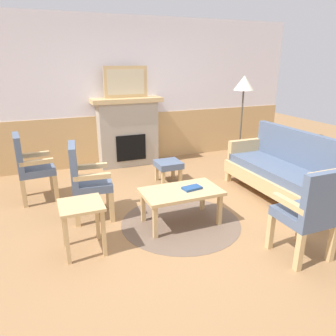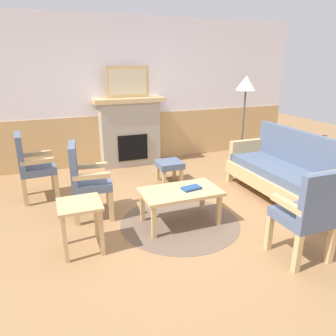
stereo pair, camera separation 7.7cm
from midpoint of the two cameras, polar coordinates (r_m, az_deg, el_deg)
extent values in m
plane|color=#997047|center=(4.24, 1.29, -8.48)|extent=(14.00, 14.00, 0.00)
cube|color=white|center=(6.27, -8.43, 13.17)|extent=(7.20, 0.12, 2.70)
cube|color=tan|center=(6.34, -7.91, 5.23)|extent=(7.20, 0.02, 0.95)
cube|color=#A39989|center=(6.14, -7.52, 6.00)|extent=(1.10, 0.36, 1.20)
cube|color=black|center=(6.02, -6.95, 3.59)|extent=(0.56, 0.02, 0.48)
cube|color=tan|center=(6.04, -7.78, 11.94)|extent=(1.30, 0.44, 0.08)
cube|color=tan|center=(6.01, -7.92, 14.97)|extent=(0.80, 0.03, 0.56)
cube|color=beige|center=(5.99, -7.87, 14.96)|extent=(0.68, 0.01, 0.44)
cube|color=tan|center=(5.47, 10.29, -1.44)|extent=(0.08, 0.08, 0.16)
cube|color=tan|center=(4.28, 22.46, -8.57)|extent=(0.08, 0.08, 0.16)
cube|color=tan|center=(5.80, 15.31, -0.63)|extent=(0.08, 0.08, 0.16)
cube|color=tan|center=(4.95, 18.53, -2.09)|extent=(0.70, 1.80, 0.20)
cube|color=slate|center=(4.90, 18.73, -0.34)|extent=(0.60, 1.70, 0.12)
cube|color=slate|center=(5.01, 21.70, 3.45)|extent=(0.10, 1.70, 0.50)
cube|color=tan|center=(5.50, 13.15, 3.42)|extent=(0.60, 0.10, 0.30)
cube|color=tan|center=(4.31, 26.16, -2.37)|extent=(0.60, 0.10, 0.30)
cube|color=tan|center=(3.66, -2.91, -9.64)|extent=(0.05, 0.05, 0.40)
cube|color=tan|center=(3.99, 8.63, -7.36)|extent=(0.05, 0.05, 0.40)
cube|color=tan|center=(4.04, -5.02, -6.86)|extent=(0.05, 0.05, 0.40)
cube|color=tan|center=(4.33, 5.67, -5.02)|extent=(0.05, 0.05, 0.40)
cube|color=tan|center=(3.89, 1.79, -4.24)|extent=(0.96, 0.56, 0.04)
cylinder|color=brown|center=(4.07, 1.73, -9.65)|extent=(1.49, 1.49, 0.01)
cube|color=navy|center=(3.92, 3.74, -3.58)|extent=(0.25, 0.17, 0.03)
cube|color=tan|center=(5.12, -1.28, -1.93)|extent=(0.05, 0.05, 0.26)
cube|color=tan|center=(5.23, 1.78, -1.49)|extent=(0.05, 0.05, 0.26)
cube|color=tan|center=(5.39, -2.43, -0.88)|extent=(0.05, 0.05, 0.26)
cube|color=tan|center=(5.49, 0.51, -0.48)|extent=(0.05, 0.05, 0.26)
cube|color=slate|center=(5.25, -0.36, 0.67)|extent=(0.40, 0.40, 0.10)
cube|color=tan|center=(5.24, -20.42, -1.86)|extent=(0.06, 0.06, 0.40)
cube|color=tan|center=(4.85, -19.80, -3.44)|extent=(0.06, 0.06, 0.40)
cube|color=tan|center=(5.22, -24.97, -2.53)|extent=(0.06, 0.06, 0.40)
cube|color=tan|center=(4.83, -24.72, -4.17)|extent=(0.06, 0.06, 0.40)
cube|color=slate|center=(4.95, -22.84, -0.28)|extent=(0.52, 0.52, 0.10)
cube|color=slate|center=(4.87, -25.60, 2.61)|extent=(0.12, 0.48, 0.48)
cube|color=tan|center=(5.10, -23.28, 2.20)|extent=(0.44, 0.10, 0.06)
cube|color=tan|center=(4.71, -22.88, 0.95)|extent=(0.44, 0.10, 0.06)
cube|color=tan|center=(4.46, -11.12, -4.58)|extent=(0.07, 0.07, 0.40)
cube|color=tan|center=(4.08, -10.54, -6.84)|extent=(0.07, 0.07, 0.40)
cube|color=tan|center=(4.45, -16.51, -5.07)|extent=(0.07, 0.07, 0.40)
cube|color=tan|center=(4.07, -16.47, -7.39)|extent=(0.07, 0.07, 0.40)
cube|color=slate|center=(4.16, -13.92, -2.80)|extent=(0.53, 0.53, 0.10)
cube|color=slate|center=(4.07, -17.05, 0.75)|extent=(0.13, 0.49, 0.48)
cube|color=tan|center=(4.30, -14.24, 0.28)|extent=(0.45, 0.12, 0.06)
cube|color=tan|center=(3.91, -13.97, -1.55)|extent=(0.45, 0.12, 0.06)
cube|color=tan|center=(3.64, 17.21, -10.77)|extent=(0.06, 0.06, 0.40)
cube|color=tan|center=(3.89, 22.10, -9.29)|extent=(0.06, 0.06, 0.40)
cube|color=tan|center=(3.37, 21.76, -13.79)|extent=(0.06, 0.06, 0.40)
cube|color=tan|center=(3.65, 26.67, -11.91)|extent=(0.06, 0.06, 0.40)
cube|color=slate|center=(3.52, 22.44, -7.84)|extent=(0.48, 0.48, 0.10)
cube|color=slate|center=(3.28, 25.45, -4.63)|extent=(0.48, 0.08, 0.48)
cube|color=tan|center=(3.32, 20.23, -5.95)|extent=(0.07, 0.44, 0.06)
cube|color=tan|center=(3.59, 25.14, -4.70)|extent=(0.07, 0.44, 0.06)
cube|color=tan|center=(3.68, -18.70, -9.48)|extent=(0.04, 0.04, 0.52)
cube|color=tan|center=(3.71, -13.12, -8.72)|extent=(0.04, 0.04, 0.52)
cube|color=tan|center=(3.37, -18.20, -12.24)|extent=(0.04, 0.04, 0.52)
cube|color=tan|center=(3.39, -12.05, -11.38)|extent=(0.04, 0.04, 0.52)
cube|color=tan|center=(3.41, -15.92, -6.36)|extent=(0.44, 0.44, 0.03)
cylinder|color=#332D28|center=(6.23, 12.04, 0.34)|extent=(0.24, 0.24, 0.03)
cylinder|color=#4C473D|center=(6.05, 12.49, 6.78)|extent=(0.03, 0.03, 1.40)
cone|color=silver|center=(5.94, 13.07, 14.58)|extent=(0.36, 0.36, 0.25)
camera|label=1|loc=(0.04, -90.51, -0.17)|focal=34.14mm
camera|label=2|loc=(0.04, 89.49, 0.17)|focal=34.14mm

